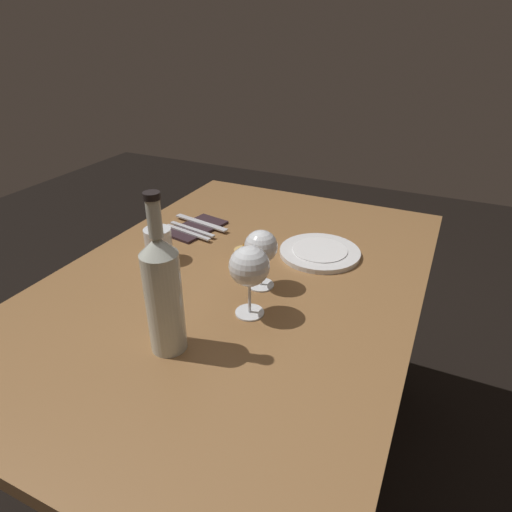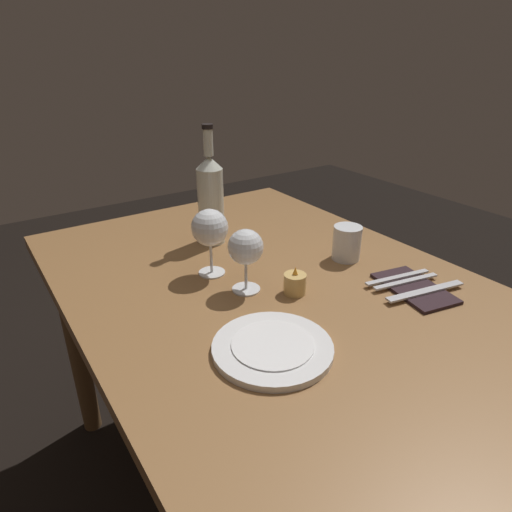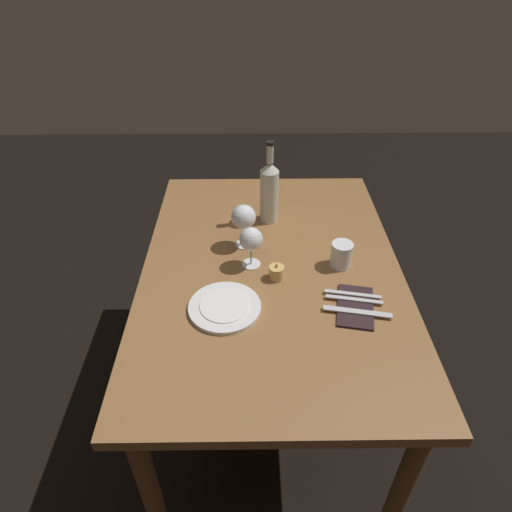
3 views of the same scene
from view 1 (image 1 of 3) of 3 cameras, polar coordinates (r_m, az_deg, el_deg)
The scene contains 12 objects.
ground_plane at distance 1.64m, azimuth -1.84°, elevation -25.43°, with size 6.00×6.00×0.00m, color black.
dining_table at distance 1.18m, azimuth -2.32°, elevation -6.47°, with size 1.30×0.90×0.74m.
wine_glass_left at distance 0.93m, azimuth -0.89°, elevation -1.51°, with size 0.09×0.09×0.17m.
wine_glass_right at distance 1.04m, azimuth 0.65°, elevation 1.07°, with size 0.08×0.08×0.15m.
wine_bottle at distance 0.85m, azimuth -11.97°, elevation -4.70°, with size 0.07×0.07×0.33m.
water_tumbler at distance 1.23m, azimuth -12.61°, elevation 1.31°, with size 0.07×0.07×0.09m.
votive_candle at distance 1.17m, azimuth -1.63°, elevation -0.24°, with size 0.05×0.05×0.07m.
dinner_plate at distance 1.25m, azimuth 8.36°, elevation 0.51°, with size 0.23×0.23×0.02m.
folded_napkin at distance 1.40m, azimuth -7.82°, elevation 3.66°, with size 0.21×0.14×0.01m.
fork_inner at distance 1.38m, azimuth -8.39°, elevation 3.51°, with size 0.05×0.18×0.00m.
fork_outer at distance 1.36m, azimuth -8.95°, elevation 3.11°, with size 0.05×0.18×0.00m.
table_knife at distance 1.42m, azimuth -7.20°, elevation 4.37°, with size 0.06×0.21×0.00m.
Camera 1 is at (-0.86, -0.45, 1.33)m, focal length 30.54 mm.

